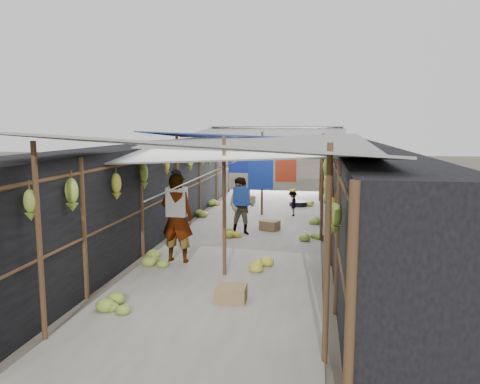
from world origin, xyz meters
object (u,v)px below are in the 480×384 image
Objects in this scene: vendor_elderly at (177,218)px; shopper_blue at (242,206)px; black_basin at (298,204)px; vendor_seated at (293,204)px; crate_near at (231,294)px.

vendor_elderly is 2.78m from shopper_blue.
vendor_seated reaches higher than black_basin.
vendor_seated is at bearing -105.63° from vendor_elderly.
shopper_blue reaches higher than black_basin.
shopper_blue is at bearing -26.13° from vendor_seated.
shopper_blue is (-0.58, 4.64, 0.60)m from crate_near.
black_basin is at bearing 84.62° from crate_near.
vendor_seated is (-0.10, -1.80, 0.31)m from black_basin.
black_basin is 0.41× the size of shopper_blue.
vendor_elderly reaches higher than black_basin.
vendor_seated is (2.07, 5.30, -0.53)m from vendor_elderly.
crate_near is 0.32× the size of shopper_blue.
black_basin is (0.69, 9.11, -0.05)m from crate_near.
vendor_elderly reaches higher than shopper_blue.
vendor_seated is at bearing 84.36° from crate_near.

